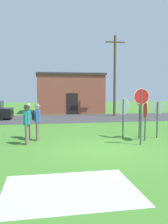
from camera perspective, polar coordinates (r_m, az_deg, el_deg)
The scene contains 13 objects.
ground_plane at distance 9.85m, azimuth 4.72°, elevation -8.83°, with size 80.00×80.00×0.00m, color #3D7528.
street_asphalt at distance 20.71m, azimuth -3.37°, elevation -1.47°, with size 60.00×6.40×0.01m, color #38383A.
concrete_path at distance 6.09m, azimuth -3.26°, elevation -17.75°, with size 3.20×2.40×0.01m, color #ADAAA3.
building_background at distance 26.29m, azimuth -3.48°, elevation 4.43°, with size 7.01×4.88×4.13m.
utility_pole at distance 22.80m, azimuth 7.26°, elevation 8.81°, with size 1.80×0.24×7.37m.
stop_sign_tallest at distance 11.72m, azimuth 14.23°, elevation -0.32°, with size 0.22×0.88×1.91m.
stop_sign_low_front at distance 10.72m, azimuth 13.34°, elevation 1.14°, with size 0.68×0.07×2.45m.
stop_sign_leaning_right at distance 12.15m, azimuth 9.22°, elevation 0.38°, with size 0.33×0.79×2.02m.
stop_sign_leaning_left at distance 12.10m, azimuth 12.98°, elevation 1.01°, with size 0.53×0.42×2.28m.
stop_sign_center_cluster at distance 12.57m, azimuth 16.89°, elevation -0.20°, with size 0.62×0.33×1.87m.
person_in_blue at distance 10.85m, azimuth -13.30°, elevation -2.37°, with size 0.32×0.57×1.74m.
person_with_sunhat at distance 11.61m, azimuth -10.99°, elevation -1.72°, with size 0.41×0.56×1.74m.
person_near_signs at distance 12.19m, azimuth -12.97°, elevation -1.55°, with size 0.32×0.57×1.74m.
Camera 1 is at (-2.51, -9.23, 2.36)m, focal length 38.86 mm.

